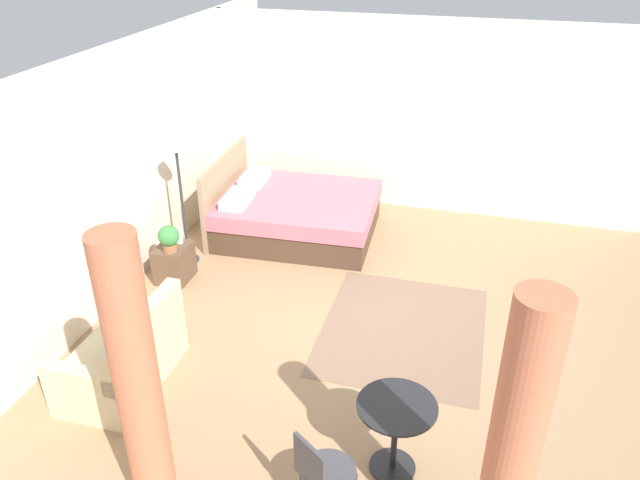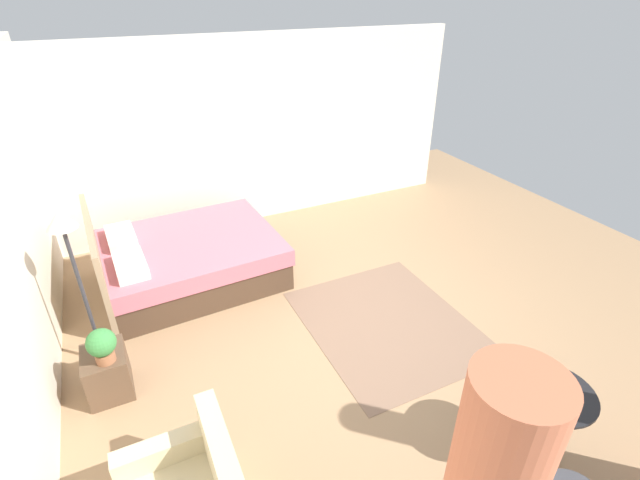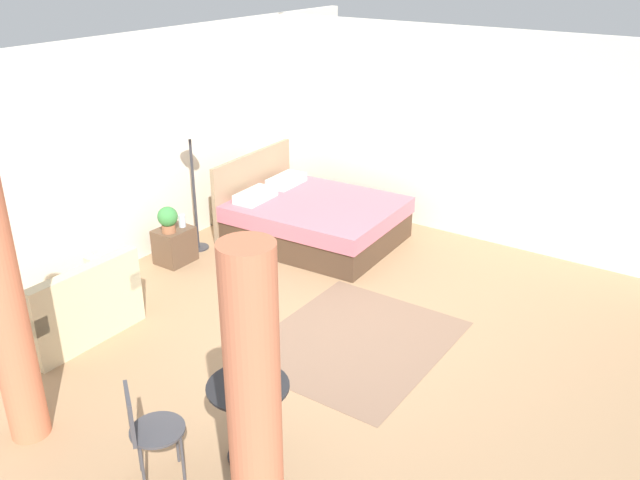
# 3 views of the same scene
# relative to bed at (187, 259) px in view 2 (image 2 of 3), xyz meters

# --- Properties ---
(ground_plane) EXTENTS (9.18, 9.31, 0.02)m
(ground_plane) POSITION_rel_bed_xyz_m (-1.72, -1.60, -0.32)
(ground_plane) COLOR #9E7A56
(wall_right) EXTENTS (0.12, 6.31, 2.78)m
(wall_right) POSITION_rel_bed_xyz_m (1.37, -1.60, 1.08)
(wall_right) COLOR silver
(wall_right) RESTS_ON ground
(area_rug) EXTENTS (2.05, 1.72, 0.01)m
(area_rug) POSITION_rel_bed_xyz_m (-1.85, -1.83, -0.30)
(area_rug) COLOR #7F604C
(area_rug) RESTS_ON ground
(bed) EXTENTS (1.82, 2.21, 1.08)m
(bed) POSITION_rel_bed_xyz_m (0.00, 0.00, 0.00)
(bed) COLOR #473323
(bed) RESTS_ON ground
(nightstand) EXTENTS (0.45, 0.37, 0.45)m
(nightstand) POSITION_rel_bed_xyz_m (-1.55, 1.05, -0.08)
(nightstand) COLOR brown
(nightstand) RESTS_ON ground
(potted_plant) EXTENTS (0.25, 0.25, 0.33)m
(potted_plant) POSITION_rel_bed_xyz_m (-1.65, 1.01, 0.33)
(potted_plant) COLOR #935B3D
(potted_plant) RESTS_ON nightstand
(vase) EXTENTS (0.09, 0.09, 0.16)m
(vase) POSITION_rel_bed_xyz_m (-1.43, 1.00, 0.22)
(vase) COLOR silver
(vase) RESTS_ON nightstand
(floor_lamp) EXTENTS (0.27, 0.27, 1.69)m
(floor_lamp) POSITION_rel_bed_xyz_m (-1.09, 1.10, 1.02)
(floor_lamp) COLOR #2D2D33
(floor_lamp) RESTS_ON ground
(balcony_table) EXTENTS (0.63, 0.63, 0.68)m
(balcony_table) POSITION_rel_bed_xyz_m (-3.73, -2.02, 0.17)
(balcony_table) COLOR black
(balcony_table) RESTS_ON ground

